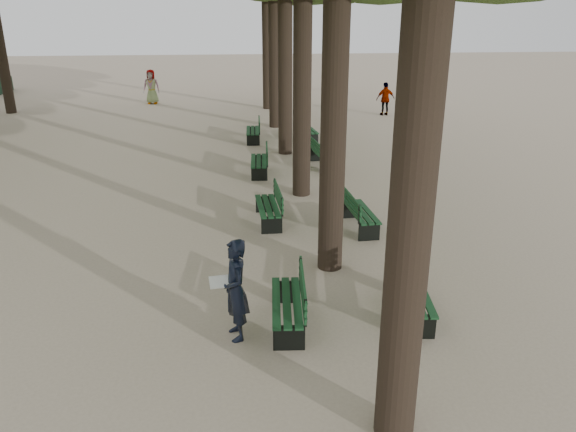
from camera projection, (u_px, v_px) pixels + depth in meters
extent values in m
plane|color=tan|center=(270.00, 350.00, 9.15)|extent=(120.00, 120.00, 0.00)
cylinder|color=#33261C|center=(416.00, 154.00, 6.11)|extent=(0.52, 0.52, 7.50)
cylinder|color=#33261C|center=(335.00, 90.00, 10.77)|extent=(0.52, 0.52, 7.50)
cylinder|color=#33261C|center=(302.00, 65.00, 15.42)|extent=(0.52, 0.52, 7.50)
cylinder|color=#33261C|center=(285.00, 51.00, 20.08)|extent=(0.52, 0.52, 7.50)
cylinder|color=#33261C|center=(274.00, 43.00, 24.74)|extent=(0.52, 0.52, 7.50)
cylinder|color=#33261C|center=(267.00, 37.00, 29.40)|extent=(0.52, 0.52, 7.50)
cube|color=black|center=(287.00, 313.00, 9.81)|extent=(0.65, 1.83, 0.45)
cube|color=black|center=(287.00, 302.00, 9.73)|extent=(0.67, 1.83, 0.04)
cube|color=black|center=(303.00, 288.00, 9.65)|extent=(0.17, 1.80, 0.40)
cube|color=black|center=(268.00, 214.00, 14.48)|extent=(0.59, 1.82, 0.45)
cube|color=black|center=(268.00, 206.00, 14.40)|extent=(0.61, 1.82, 0.04)
cube|color=black|center=(278.00, 195.00, 14.35)|extent=(0.11, 1.80, 0.40)
cube|color=black|center=(259.00, 167.00, 18.67)|extent=(0.61, 1.82, 0.45)
cube|color=black|center=(259.00, 161.00, 18.60)|extent=(0.63, 1.83, 0.04)
cube|color=black|center=(267.00, 153.00, 18.51)|extent=(0.13, 1.80, 0.40)
cube|color=black|center=(253.00, 136.00, 23.21)|extent=(0.59, 1.82, 0.45)
cube|color=black|center=(253.00, 130.00, 23.13)|extent=(0.61, 1.82, 0.04)
cube|color=black|center=(259.00, 124.00, 23.05)|extent=(0.12, 1.80, 0.40)
cube|color=black|center=(412.00, 304.00, 10.13)|extent=(0.73, 1.85, 0.45)
cube|color=black|center=(413.00, 292.00, 10.05)|extent=(0.75, 1.85, 0.04)
cube|color=black|center=(399.00, 279.00, 9.96)|extent=(0.25, 1.79, 0.40)
cube|color=black|center=(361.00, 220.00, 14.08)|extent=(0.63, 1.83, 0.45)
cube|color=black|center=(361.00, 212.00, 14.00)|extent=(0.65, 1.83, 0.04)
cube|color=black|center=(351.00, 202.00, 13.86)|extent=(0.15, 1.80, 0.40)
cube|color=black|center=(324.00, 160.00, 19.52)|extent=(0.70, 1.84, 0.45)
cube|color=black|center=(324.00, 154.00, 19.44)|extent=(0.72, 1.85, 0.04)
cube|color=black|center=(316.00, 147.00, 19.29)|extent=(0.23, 1.79, 0.40)
cube|color=black|center=(308.00, 135.00, 23.39)|extent=(0.70, 1.84, 0.45)
cube|color=black|center=(308.00, 129.00, 23.31)|extent=(0.72, 1.85, 0.04)
cube|color=black|center=(301.00, 123.00, 23.16)|extent=(0.23, 1.79, 0.40)
imported|color=black|center=(236.00, 290.00, 9.23)|extent=(0.51, 0.77, 1.77)
cube|color=white|center=(220.00, 282.00, 9.14)|extent=(0.37, 0.29, 0.12)
imported|color=#262628|center=(385.00, 99.00, 28.54)|extent=(1.00, 0.42, 1.66)
imported|color=#262628|center=(151.00, 87.00, 31.88)|extent=(0.98, 0.50, 1.91)
imported|color=#262628|center=(341.00, 80.00, 36.06)|extent=(1.10, 0.53, 1.64)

